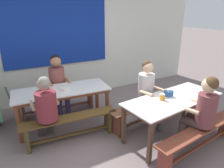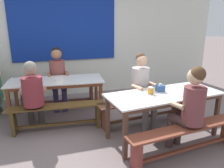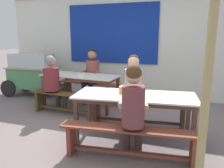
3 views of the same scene
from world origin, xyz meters
name	(u,v)px [view 1 (image 1 of 3)]	position (x,y,z in m)	size (l,w,h in m)	color
ground_plane	(130,143)	(0.00, 0.00, 0.00)	(40.00, 40.00, 0.00)	slate
backdrop_wall	(75,39)	(-0.02, 2.59, 1.53)	(7.43, 0.23, 2.93)	silver
dining_table_far	(62,93)	(-0.84, 1.18, 0.70)	(1.88, 0.88, 0.78)	silver
dining_table_near	(173,102)	(0.78, -0.17, 0.70)	(1.94, 0.96, 0.78)	silver
bench_far_back	(58,100)	(-0.79, 1.77, 0.31)	(1.77, 0.43, 0.47)	brown
bench_far_front	(70,125)	(-0.88, 0.59, 0.31)	(1.71, 0.41, 0.47)	#52391A
bench_near_back	(148,109)	(0.72, 0.42, 0.31)	(1.85, 0.50, 0.47)	brown
bench_near_front	(200,136)	(0.85, -0.76, 0.32)	(1.92, 0.46, 0.47)	brown
person_near_front	(202,109)	(0.88, -0.70, 0.77)	(0.47, 0.53, 1.33)	#473230
person_center_facing	(58,81)	(-0.77, 1.70, 0.77)	(0.45, 0.59, 1.34)	#352B54
person_left_back_turned	(46,106)	(-1.25, 0.69, 0.73)	(0.46, 0.60, 1.27)	#403931
person_right_near_table	(148,91)	(0.63, 0.34, 0.76)	(0.47, 0.56, 1.35)	#645C59
tissue_box	(169,93)	(0.77, -0.06, 0.83)	(0.12, 0.12, 0.13)	#2B5590
condiment_jar	(162,97)	(0.56, -0.13, 0.83)	(0.09, 0.09, 0.11)	orange
soup_bowl	(65,89)	(-0.79, 1.11, 0.80)	(0.17, 0.17, 0.05)	silver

